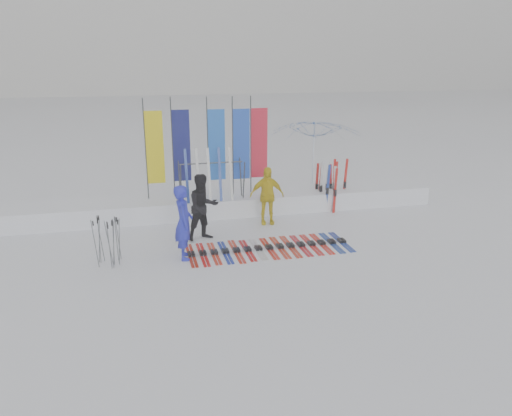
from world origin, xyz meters
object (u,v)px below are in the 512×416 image
object	(u,v)px
person_black	(203,207)
ski_rack	(212,175)
tent_canopy	(315,159)
ski_row	(269,247)
person_blue	(184,222)
person_yellow	(267,196)

from	to	relation	value
person_black	ski_rack	size ratio (longest dim) A/B	0.93
tent_canopy	ski_row	world-z (taller)	tent_canopy
person_black	ski_rack	distance (m)	2.13
person_black	ski_row	distance (m)	2.19
tent_canopy	ski_rack	world-z (taller)	tent_canopy
person_blue	person_black	xyz separation A→B (m)	(0.67, 1.28, -0.02)
person_yellow	tent_canopy	bearing A→B (deg)	50.70
person_yellow	ski_row	distance (m)	2.34
person_black	ski_row	world-z (taller)	person_black
person_blue	tent_canopy	distance (m)	6.98
ski_rack	tent_canopy	bearing A→B (deg)	18.52
tent_canopy	ski_row	distance (m)	5.57
person_yellow	ski_rack	bearing A→B (deg)	151.36
person_blue	ski_rack	distance (m)	3.54
person_blue	person_black	size ratio (longest dim) A/B	1.02
person_blue	person_yellow	distance (m)	3.56
person_blue	person_black	bearing A→B (deg)	-24.77
person_yellow	ski_row	bearing A→B (deg)	-97.08
person_black	ski_rack	world-z (taller)	person_black
person_blue	tent_canopy	world-z (taller)	tent_canopy
person_yellow	ski_rack	xyz separation A→B (m)	(-1.54, 1.07, 0.48)
person_yellow	ski_row	size ratio (longest dim) A/B	0.41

